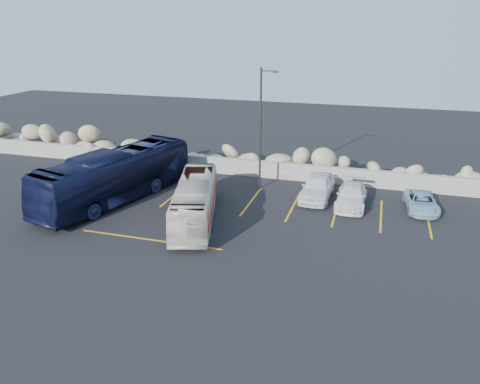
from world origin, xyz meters
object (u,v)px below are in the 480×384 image
(lamppost, at_px, (261,126))
(car_c, at_px, (351,196))
(tour_coach, at_px, (116,176))
(car_d, at_px, (421,202))
(vintage_bus, at_px, (195,201))
(car_a, at_px, (317,187))

(lamppost, bearing_deg, car_c, -12.76)
(lamppost, distance_m, tour_coach, 9.79)
(lamppost, distance_m, car_d, 10.92)
(vintage_bus, distance_m, car_a, 8.22)
(vintage_bus, relative_size, car_c, 1.97)
(car_a, xyz_separation_m, car_d, (6.27, -0.21, -0.25))
(vintage_bus, bearing_deg, lamppost, 53.90)
(car_c, bearing_deg, vintage_bus, -149.40)
(lamppost, xyz_separation_m, tour_coach, (-8.18, -4.64, -2.69))
(lamppost, distance_m, vintage_bus, 7.29)
(car_d, bearing_deg, tour_coach, -174.48)
(car_c, relative_size, car_d, 1.15)
(tour_coach, height_order, car_a, tour_coach)
(tour_coach, bearing_deg, car_d, 26.28)
(lamppost, relative_size, car_c, 1.86)
(vintage_bus, height_order, car_a, vintage_bus)
(tour_coach, relative_size, car_c, 2.68)
(tour_coach, height_order, car_c, tour_coach)
(car_a, bearing_deg, car_d, 0.10)
(lamppost, relative_size, car_d, 2.15)
(car_c, bearing_deg, car_a, 165.04)
(car_d, bearing_deg, vintage_bus, -162.98)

